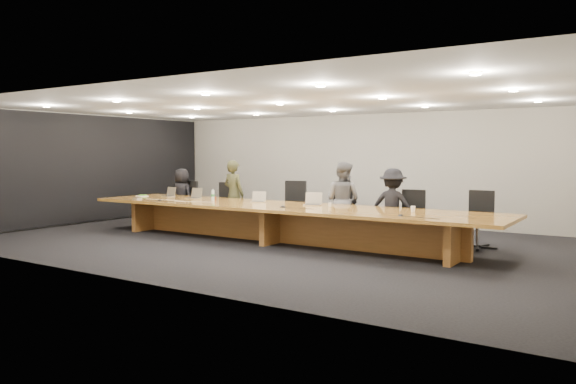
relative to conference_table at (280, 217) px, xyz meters
The scene contains 28 objects.
ground 0.52m from the conference_table, ahead, with size 12.00×12.00×0.00m, color black.
back_wall 4.10m from the conference_table, 90.00° to the left, with size 12.00×0.02×2.80m, color beige.
left_wall_panel 6.00m from the conference_table, behind, with size 0.08×7.84×2.74m, color black.
conference_table is the anchor object (origin of this frame).
chair_far_left 3.94m from the conference_table, 162.03° to the left, with size 0.56×0.56×1.11m, color black, non-canonical shape.
chair_left 2.76m from the conference_table, 153.20° to the left, with size 0.56×0.56×1.10m, color black, non-canonical shape.
chair_mid_left 1.43m from the conference_table, 112.33° to the left, with size 0.61×0.61×1.19m, color black, non-canonical shape.
chair_mid_right 1.45m from the conference_table, 61.31° to the left, with size 0.52×0.52×1.03m, color black, non-canonical shape.
chair_right 2.61m from the conference_table, 26.37° to the left, with size 0.56×0.56×1.10m, color black, non-canonical shape.
chair_far_right 3.80m from the conference_table, 20.77° to the left, with size 0.57×0.57×1.12m, color black, non-canonical shape.
person_a 4.09m from the conference_table, 162.22° to the left, with size 0.69×0.45×1.40m, color black.
person_b 2.43m from the conference_table, 151.22° to the left, with size 0.59×0.39×1.63m, color #32321B.
person_c 1.43m from the conference_table, 53.58° to the left, with size 0.78×0.61×1.62m, color #555558.
person_d 2.28m from the conference_table, 32.06° to the left, with size 0.96×0.55×1.49m, color black.
laptop_a 3.53m from the conference_table, behind, with size 0.31×0.22×0.24m, color tan, non-canonical shape.
laptop_b 2.64m from the conference_table, behind, with size 0.32×0.23×0.25m, color #B6AA8B, non-canonical shape.
laptop_c 0.94m from the conference_table, 156.56° to the left, with size 0.30×0.22×0.24m, color beige, non-canonical shape.
laptop_d 0.75m from the conference_table, 33.19° to the left, with size 0.34×0.25×0.27m, color beige, non-canonical shape.
water_bottle 1.90m from the conference_table, behind, with size 0.07×0.07×0.23m, color silver.
amber_mug 1.89m from the conference_table, behind, with size 0.07×0.07×0.09m, color brown.
paper_cup_near 1.06m from the conference_table, 16.19° to the left, with size 0.07×0.07×0.08m, color silver.
paper_cup_far 2.71m from the conference_table, ahead, with size 0.08×0.08×0.10m, color white.
notepad 4.09m from the conference_table, behind, with size 0.26×0.21×0.02m, color white.
lime_gadget 4.08m from the conference_table, behind, with size 0.17×0.09×0.03m, color #55AB2D.
av_box 3.59m from the conference_table, behind, with size 0.18×0.14×0.03m, color #B3B3B8.
mic_left 2.89m from the conference_table, 168.83° to the right, with size 0.11×0.11×0.03m, color black.
mic_center 0.45m from the conference_table, 47.34° to the right, with size 0.12×0.12×0.03m, color black.
mic_right 2.82m from the conference_table, ahead, with size 0.11×0.11×0.03m, color black.
Camera 1 is at (6.29, -9.31, 1.80)m, focal length 35.00 mm.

